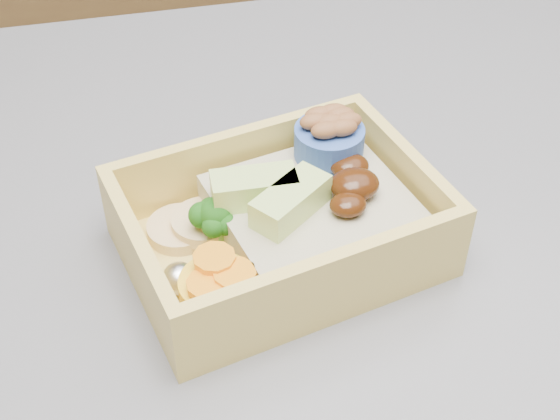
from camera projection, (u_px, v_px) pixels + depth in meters
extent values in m
cube|color=brown|center=(233.00, 11.00, 1.68)|extent=(3.20, 0.60, 0.90)
cube|color=#E6C85F|center=(280.00, 248.00, 0.46)|extent=(0.20, 0.16, 0.01)
cube|color=#E6C85F|center=(239.00, 159.00, 0.48)|extent=(0.17, 0.05, 0.04)
cube|color=#E6C85F|center=(329.00, 285.00, 0.40)|extent=(0.17, 0.05, 0.04)
cube|color=#E6C85F|center=(404.00, 176.00, 0.47)|extent=(0.03, 0.11, 0.04)
cube|color=#E6C85F|center=(140.00, 262.00, 0.42)|extent=(0.03, 0.11, 0.04)
cube|color=#99906C|center=(313.00, 215.00, 0.46)|extent=(0.12, 0.12, 0.03)
ellipsoid|color=#361808|center=(355.00, 184.00, 0.44)|extent=(0.03, 0.03, 0.02)
ellipsoid|color=#361808|center=(350.00, 166.00, 0.46)|extent=(0.03, 0.02, 0.01)
ellipsoid|color=#361808|center=(348.00, 205.00, 0.43)|extent=(0.02, 0.02, 0.01)
cube|color=#C9ED7C|center=(291.00, 201.00, 0.43)|extent=(0.05, 0.05, 0.02)
cube|color=#C9ED7C|center=(254.00, 188.00, 0.44)|extent=(0.05, 0.02, 0.02)
cylinder|color=#649F56|center=(217.00, 236.00, 0.45)|extent=(0.01, 0.01, 0.02)
sphere|color=#1D5C15|center=(216.00, 214.00, 0.44)|extent=(0.02, 0.02, 0.02)
sphere|color=#1D5C15|center=(226.00, 209.00, 0.45)|extent=(0.02, 0.02, 0.02)
sphere|color=#1D5C15|center=(202.00, 215.00, 0.44)|extent=(0.02, 0.02, 0.02)
sphere|color=#1D5C15|center=(225.00, 224.00, 0.44)|extent=(0.01, 0.01, 0.01)
sphere|color=#1D5C15|center=(213.00, 226.00, 0.44)|extent=(0.01, 0.01, 0.01)
sphere|color=#1D5C15|center=(210.00, 209.00, 0.45)|extent=(0.01, 0.01, 0.01)
cylinder|color=yellow|center=(219.00, 293.00, 0.42)|extent=(0.04, 0.04, 0.02)
cylinder|color=orange|center=(216.00, 274.00, 0.41)|extent=(0.02, 0.02, 0.00)
cylinder|color=orange|center=(208.00, 284.00, 0.40)|extent=(0.02, 0.02, 0.00)
cylinder|color=orange|center=(235.00, 274.00, 0.40)|extent=(0.02, 0.02, 0.00)
cylinder|color=orange|center=(214.00, 258.00, 0.41)|extent=(0.02, 0.02, 0.00)
cylinder|color=tan|center=(180.00, 229.00, 0.46)|extent=(0.04, 0.04, 0.01)
cylinder|color=tan|center=(204.00, 222.00, 0.46)|extent=(0.04, 0.04, 0.01)
ellipsoid|color=silver|center=(222.00, 200.00, 0.47)|extent=(0.02, 0.02, 0.02)
ellipsoid|color=silver|center=(179.00, 279.00, 0.42)|extent=(0.02, 0.02, 0.02)
cylinder|color=#355AB6|center=(329.00, 142.00, 0.47)|extent=(0.04, 0.04, 0.02)
ellipsoid|color=brown|center=(330.00, 122.00, 0.46)|extent=(0.02, 0.02, 0.01)
ellipsoid|color=brown|center=(340.00, 115.00, 0.47)|extent=(0.02, 0.02, 0.01)
ellipsoid|color=brown|center=(315.00, 121.00, 0.46)|extent=(0.02, 0.02, 0.01)
ellipsoid|color=brown|center=(342.00, 128.00, 0.46)|extent=(0.02, 0.02, 0.01)
ellipsoid|color=brown|center=(326.00, 130.00, 0.45)|extent=(0.02, 0.02, 0.01)
ellipsoid|color=brown|center=(347.00, 121.00, 0.46)|extent=(0.02, 0.02, 0.01)
ellipsoid|color=brown|center=(320.00, 115.00, 0.47)|extent=(0.02, 0.02, 0.01)
ellipsoid|color=brown|center=(333.00, 112.00, 0.47)|extent=(0.02, 0.02, 0.01)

